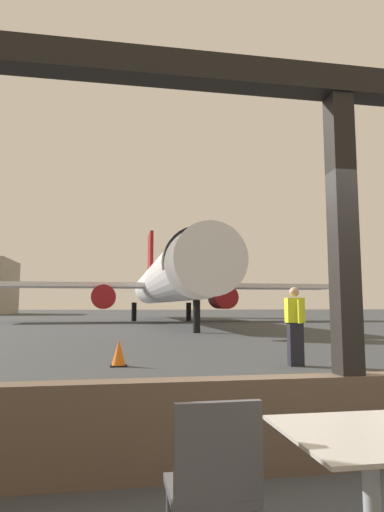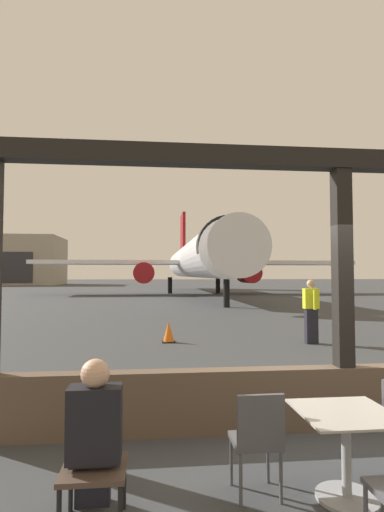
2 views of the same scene
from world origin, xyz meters
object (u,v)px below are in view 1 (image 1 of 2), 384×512
Objects in this scene: dining_table at (372,499)px; traffic_cone at (119,354)px; cafe_chair_aisle_left at (214,478)px; airplane at (165,282)px; ground_crew_worker at (295,325)px.

traffic_cone is at bearing 98.08° from dining_table.
dining_table is 0.75m from cafe_chair_aisle_left.
traffic_cone is (-3.83, -26.18, -3.03)m from airplane.
airplane is (2.70, 34.15, 2.88)m from dining_table.
airplane is 26.63m from traffic_cone.
dining_table is at bearing -5.78° from cafe_chair_aisle_left.
traffic_cone is at bearing 92.82° from cafe_chair_aisle_left.
dining_table is at bearing -81.92° from traffic_cone.
ground_crew_worker is at bearing -89.93° from airplane.
airplane is 62.76× the size of traffic_cone.
ground_crew_worker is 2.97× the size of traffic_cone.
ground_crew_worker is at bearing 64.45° from cafe_chair_aisle_left.
dining_table reaches higher than traffic_cone.
ground_crew_worker is at bearing 69.59° from dining_table.
cafe_chair_aisle_left is 8.07m from ground_crew_worker.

